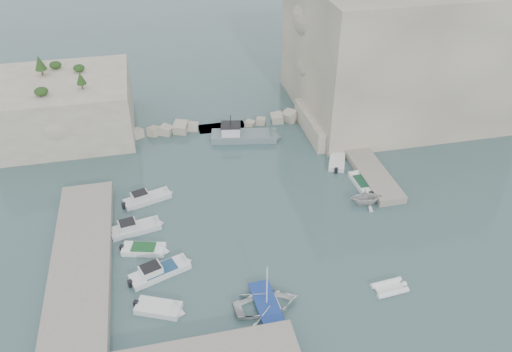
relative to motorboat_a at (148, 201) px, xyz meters
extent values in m
plane|color=#3F5D5F|center=(11.01, -8.24, 0.00)|extent=(400.00, 400.00, 0.00)
cube|color=beige|center=(34.01, 14.76, 8.50)|extent=(26.00, 22.00, 17.00)
cube|color=beige|center=(24.01, 9.76, 1.25)|extent=(8.00, 10.00, 2.50)
cube|color=beige|center=(-8.99, 16.76, 3.50)|extent=(16.00, 14.00, 7.00)
cube|color=#9E9689|center=(-5.99, -9.24, 0.55)|extent=(5.00, 24.00, 1.10)
cube|color=#9E9689|center=(24.51, 1.76, 0.40)|extent=(3.00, 16.00, 0.80)
cube|color=beige|center=(10.01, 13.76, 0.70)|extent=(28.00, 3.00, 1.40)
imported|color=white|center=(8.77, -16.33, 0.00)|extent=(5.56, 4.15, 1.10)
imported|color=silver|center=(21.87, -5.27, 0.00)|extent=(3.78, 3.36, 1.84)
imported|color=white|center=(22.28, 6.44, 0.00)|extent=(4.37, 1.77, 1.67)
cylinder|color=white|center=(8.77, -16.33, 2.65)|extent=(0.10, 0.10, 4.20)
cone|color=#1E4219|center=(-10.99, 18.76, 8.62)|extent=(1.40, 1.40, 1.75)
cone|color=#1E4219|center=(-5.99, 13.76, 8.30)|extent=(1.12, 1.12, 1.40)
camera|label=1|loc=(2.14, -42.40, 31.62)|focal=35.00mm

